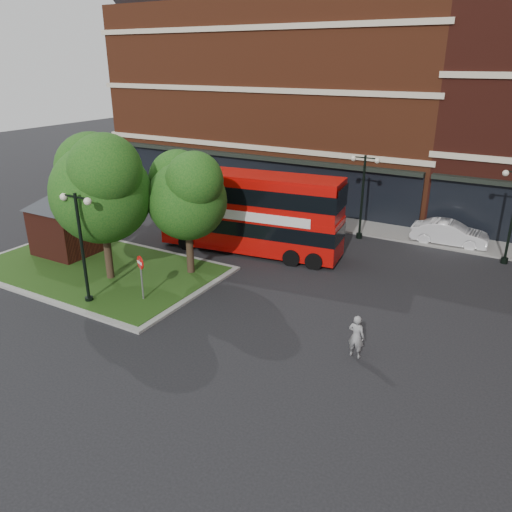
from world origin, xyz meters
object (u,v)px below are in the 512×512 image
Objects in this scene: woman at (356,336)px; car_silver at (301,218)px; bus at (250,208)px; car_white at (449,233)px.

car_silver is at bearing -52.87° from woman.
bus is at bearing -35.65° from woman.
car_white is (8.80, 1.50, 0.04)m from car_silver.
car_white is at bearing -88.71° from woman.
car_white is at bearing -87.67° from car_silver.
bus is 5.55m from car_silver.
bus is 11.54m from woman.
car_silver is (-8.08, 12.50, -0.17)m from woman.
woman is at bearing 173.98° from car_white.
woman is 14.02m from car_white.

